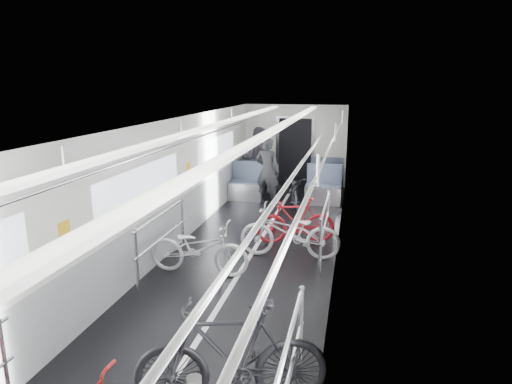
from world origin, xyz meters
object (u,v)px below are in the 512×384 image
Objects in this scene: bike_right_near at (232,356)px; person_standing at (267,171)px; bike_left_far at (199,248)px; bike_right_far at (296,221)px; bike_right_mid at (290,232)px; person_seated at (258,160)px; bike_aisle at (295,191)px.

bike_right_near is 1.06× the size of person_standing.
bike_right_far is (1.34, 1.75, 0.02)m from bike_left_far.
bike_right_mid is 0.97× the size of person_seated.
bike_right_near is at bearing 111.80° from person_standing.
bike_right_mid reaches higher than bike_left_far.
bike_right_mid is (1.33, 1.00, 0.03)m from bike_left_far.
bike_left_far is 1.06× the size of bike_aisle.
bike_aisle is at bearing -175.26° from bike_right_mid.
bike_right_near reaches higher than bike_right_far.
person_seated reaches higher than bike_right_mid.
person_seated is (-1.60, 4.80, 0.45)m from bike_right_mid.
bike_left_far is 2.21m from bike_right_far.
person_standing is (-0.70, 0.10, 0.46)m from bike_aisle.
bike_right_far is at bearing 116.70° from person_seated.
bike_left_far is at bearing 99.96° from person_standing.
bike_right_far is at bearing -36.99° from bike_left_far.
bike_right_mid reaches higher than bike_right_far.
bike_aisle is at bearing 172.39° from bike_right_far.
bike_left_far is at bearing 97.70° from person_seated.
bike_right_mid reaches higher than bike_aisle.
person_standing is 0.95× the size of person_seated.
bike_left_far is at bearing -53.13° from bike_right_far.
bike_right_mid is at bearing 120.64° from person_standing.
person_seated is at bearing -55.28° from person_standing.
bike_right_near reaches higher than bike_right_mid.
bike_right_mid is 0.75m from bike_right_far.
bike_left_far is 1.10× the size of bike_right_far.
bike_right_mid is at bearing 113.45° from person_seated.
bike_right_near is 1.01× the size of person_seated.
bike_right_near is at bearing -1.09° from bike_right_mid.
bike_left_far is 0.90× the size of bike_right_near.
person_seated reaches higher than bike_right_near.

